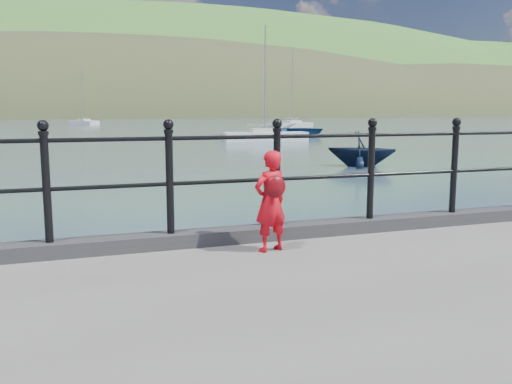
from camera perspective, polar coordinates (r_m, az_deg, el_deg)
name	(u,v)px	position (r m, az deg, el deg)	size (l,w,h in m)	color
ground	(223,324)	(6.42, -3.52, -13.71)	(600.00, 600.00, 0.00)	#2D4251
kerb	(226,236)	(5.95, -3.22, -4.62)	(60.00, 0.30, 0.15)	#28282B
railing	(225,168)	(5.83, -3.28, 2.57)	(18.11, 0.11, 1.20)	black
far_shore	(160,166)	(249.62, -10.06, 2.73)	(830.00, 200.00, 156.00)	#333A21
child	(271,200)	(5.50, 1.56, -0.90)	(0.43, 0.36, 1.04)	red
launch_blue	(293,130)	(51.70, 3.95, 6.55)	(4.12, 5.77, 1.19)	navy
launch_navy	(361,149)	(24.04, 11.04, 4.48)	(2.52, 2.92, 1.54)	black
sailboat_far	(292,125)	(76.88, 3.78, 7.03)	(7.77, 5.93, 10.96)	beige
sailboat_near	(265,137)	(43.32, 0.96, 5.84)	(6.83, 2.30, 9.17)	white
sailboat_deep	(84,123)	(96.28, -17.69, 6.96)	(4.97, 6.24, 9.21)	white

